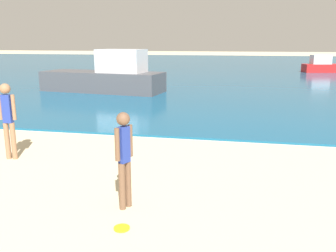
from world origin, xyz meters
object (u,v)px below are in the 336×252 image
frisbee (122,228)px  boat_near (107,77)px  boat_far (327,66)px  person_standing (124,155)px  person_distant (8,117)px

frisbee → boat_near: boat_near is taller
boat_near → boat_far: size_ratio=1.48×
frisbee → boat_far: bearing=73.0°
frisbee → boat_far: (8.60, 28.16, 0.55)m
boat_near → person_standing: bearing=120.1°
frisbee → boat_near: 14.12m
boat_near → boat_far: bearing=-124.6°
person_standing → frisbee: size_ratio=6.78×
person_standing → frisbee: person_standing is taller
frisbee → person_distant: person_distant is taller
person_standing → boat_far: person_standing is taller
boat_near → frisbee: bearing=119.7°
person_standing → boat_far: size_ratio=0.35×
boat_far → boat_near: bearing=-143.7°
person_distant → boat_near: size_ratio=0.26×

